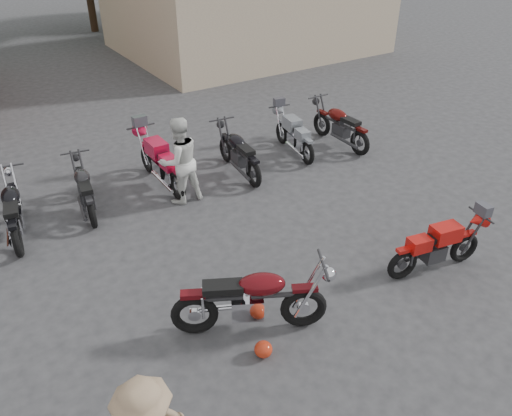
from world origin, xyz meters
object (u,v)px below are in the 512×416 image
person_light (180,161)px  row_bike_3 (84,187)px  row_bike_4 (160,160)px  helmet (263,349)px  row_bike_5 (238,150)px  row_bike_2 (13,207)px  sportbike (438,244)px  vintage_motorcycle (253,296)px  row_bike_6 (294,133)px  row_bike_7 (340,123)px

person_light → row_bike_3: bearing=-23.6°
person_light → row_bike_4: 0.96m
helmet → row_bike_5: (2.62, 4.99, 0.46)m
helmet → row_bike_2: bearing=113.8°
sportbike → person_light: size_ratio=0.96×
sportbike → row_bike_3: 6.89m
vintage_motorcycle → row_bike_5: (2.46, 4.46, -0.06)m
sportbike → helmet: (-3.58, -0.02, -0.40)m
vintage_motorcycle → row_bike_2: bearing=145.5°
sportbike → helmet: bearing=-168.6°
person_light → row_bike_4: person_light is taller
vintage_motorcycle → row_bike_4: 4.97m
row_bike_5 → row_bike_6: (1.75, 0.20, -0.04)m
vintage_motorcycle → row_bike_5: 5.10m
row_bike_2 → row_bike_5: bearing=-82.1°
person_light → row_bike_2: person_light is taller
vintage_motorcycle → helmet: size_ratio=8.51×
sportbike → row_bike_7: bearing=78.0°
row_bike_7 → vintage_motorcycle: bearing=128.2°
row_bike_7 → row_bike_3: bearing=86.7°
row_bike_2 → row_bike_7: bearing=-81.7°
row_bike_3 → row_bike_5: bearing=-86.3°
row_bike_7 → row_bike_2: bearing=88.3°
sportbike → row_bike_2: bearing=150.0°
row_bike_5 → person_light: bearing=110.0°
row_bike_6 → row_bike_7: row_bike_7 is taller
row_bike_2 → row_bike_6: 6.63m
row_bike_5 → row_bike_7: (3.06, -0.03, 0.01)m
row_bike_4 → row_bike_6: 3.51m
person_light → row_bike_6: size_ratio=1.00×
row_bike_7 → row_bike_4: bearing=83.6°
person_light → row_bike_4: bearing=-87.3°
row_bike_7 → person_light: bearing=94.4°
row_bike_4 → row_bike_5: bearing=-105.6°
vintage_motorcycle → row_bike_2: (-2.42, 4.60, -0.06)m
helmet → row_bike_3: bearing=99.5°
helmet → person_light: (0.94, 4.55, 0.82)m
vintage_motorcycle → row_bike_6: bearing=75.6°
row_bike_4 → row_bike_5: row_bike_4 is taller
vintage_motorcycle → row_bike_3: 4.86m
row_bike_6 → person_light: bearing=109.4°
row_bike_5 → vintage_motorcycle: bearing=156.4°
helmet → row_bike_6: bearing=49.9°
helmet → row_bike_4: row_bike_4 is taller
sportbike → row_bike_7: row_bike_7 is taller
row_bike_4 → row_bike_7: bearing=-96.7°
helmet → row_bike_4: 5.54m
row_bike_3 → row_bike_2: bearing=104.3°
row_bike_2 → row_bike_4: bearing=-74.5°
sportbike → person_light: person_light is taller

